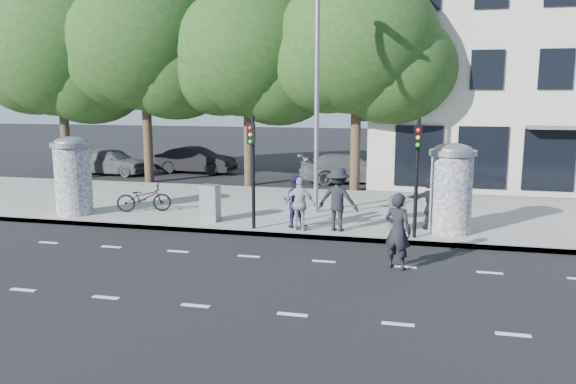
% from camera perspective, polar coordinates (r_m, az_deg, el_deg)
% --- Properties ---
extents(ground, '(120.00, 120.00, 0.00)m').
position_cam_1_polar(ground, '(13.57, -5.78, -8.15)').
color(ground, black).
rests_on(ground, ground).
extents(sidewalk, '(40.00, 8.00, 0.15)m').
position_cam_1_polar(sidewalk, '(20.56, 1.05, -1.69)').
color(sidewalk, gray).
rests_on(sidewalk, ground).
extents(curb, '(40.00, 0.10, 0.16)m').
position_cam_1_polar(curb, '(16.82, -1.82, -4.30)').
color(curb, slate).
rests_on(curb, ground).
extents(lane_dash_near, '(32.00, 0.12, 0.01)m').
position_cam_1_polar(lane_dash_near, '(11.64, -9.38, -11.32)').
color(lane_dash_near, silver).
rests_on(lane_dash_near, ground).
extents(lane_dash_far, '(32.00, 0.12, 0.01)m').
position_cam_1_polar(lane_dash_far, '(14.84, -4.00, -6.53)').
color(lane_dash_far, silver).
rests_on(lane_dash_far, ground).
extents(ad_column_left, '(1.36, 1.36, 2.65)m').
position_cam_1_polar(ad_column_left, '(20.43, -21.01, 1.74)').
color(ad_column_left, beige).
rests_on(ad_column_left, sidewalk).
extents(ad_column_right, '(1.36, 1.36, 2.65)m').
position_cam_1_polar(ad_column_right, '(17.12, 16.26, 0.56)').
color(ad_column_right, beige).
rests_on(ad_column_right, sidewalk).
extents(traffic_pole_near, '(0.22, 0.31, 3.40)m').
position_cam_1_polar(traffic_pole_near, '(16.82, -3.62, 3.16)').
color(traffic_pole_near, black).
rests_on(traffic_pole_near, sidewalk).
extents(traffic_pole_far, '(0.22, 0.31, 3.40)m').
position_cam_1_polar(traffic_pole_far, '(16.10, 12.97, 2.63)').
color(traffic_pole_far, black).
rests_on(traffic_pole_far, sidewalk).
extents(street_lamp, '(0.25, 0.93, 8.00)m').
position_cam_1_polar(street_lamp, '(19.15, 2.92, 11.65)').
color(street_lamp, slate).
rests_on(street_lamp, sidewalk).
extents(tree_far_left, '(7.20, 7.20, 9.26)m').
position_cam_1_polar(tree_far_left, '(30.20, -22.19, 12.93)').
color(tree_far_left, '#38281C').
rests_on(tree_far_left, ground).
extents(tree_mid_left, '(7.20, 7.20, 9.57)m').
position_cam_1_polar(tree_mid_left, '(27.90, -14.44, 14.29)').
color(tree_mid_left, '#38281C').
rests_on(tree_mid_left, ground).
extents(tree_near_left, '(6.80, 6.80, 8.97)m').
position_cam_1_polar(tree_near_left, '(26.14, -4.13, 13.93)').
color(tree_near_left, '#38281C').
rests_on(tree_near_left, ground).
extents(tree_center, '(7.00, 7.00, 9.30)m').
position_cam_1_polar(tree_center, '(24.74, 7.07, 14.70)').
color(tree_center, '#38281C').
rests_on(tree_center, ground).
extents(ped_c, '(0.81, 0.64, 1.62)m').
position_cam_1_polar(ped_c, '(17.21, 0.73, -0.95)').
color(ped_c, '#1A1D42').
rests_on(ped_c, sidewalk).
extents(ped_d, '(1.31, 0.86, 1.90)m').
position_cam_1_polar(ped_d, '(16.81, 5.10, -0.77)').
color(ped_d, black).
rests_on(ped_d, sidewalk).
extents(ped_e, '(1.03, 0.69, 1.62)m').
position_cam_1_polar(ped_e, '(16.77, 1.27, -1.24)').
color(ped_e, '#A6A5A8').
rests_on(ped_e, sidewalk).
extents(ped_f, '(1.64, 0.79, 1.70)m').
position_cam_1_polar(ped_f, '(17.46, 14.55, -0.98)').
color(ped_f, black).
rests_on(ped_f, sidewalk).
extents(man_road, '(0.81, 0.70, 1.88)m').
position_cam_1_polar(man_road, '(13.82, 11.09, -3.91)').
color(man_road, black).
rests_on(man_road, ground).
extents(bicycle, '(1.28, 1.97, 0.98)m').
position_cam_1_polar(bicycle, '(20.21, -14.43, -0.58)').
color(bicycle, black).
rests_on(bicycle, sidewalk).
extents(cabinet_left, '(0.60, 0.46, 1.19)m').
position_cam_1_polar(cabinet_left, '(18.25, -7.91, -1.12)').
color(cabinet_left, gray).
rests_on(cabinet_left, sidewalk).
extents(cabinet_right, '(0.51, 0.38, 1.02)m').
position_cam_1_polar(cabinet_right, '(17.18, 11.02, -2.18)').
color(cabinet_right, slate).
rests_on(cabinet_right, sidewalk).
extents(car_left, '(2.05, 4.33, 1.43)m').
position_cam_1_polar(car_left, '(31.28, -17.52, 3.01)').
color(car_left, '#54585B').
rests_on(car_left, ground).
extents(car_mid, '(1.73, 4.35, 1.41)m').
position_cam_1_polar(car_mid, '(30.75, -9.33, 3.20)').
color(car_mid, black).
rests_on(car_mid, ground).
extents(car_right, '(3.58, 5.17, 1.39)m').
position_cam_1_polar(car_right, '(27.24, 6.21, 2.41)').
color(car_right, '#56585D').
rests_on(car_right, ground).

